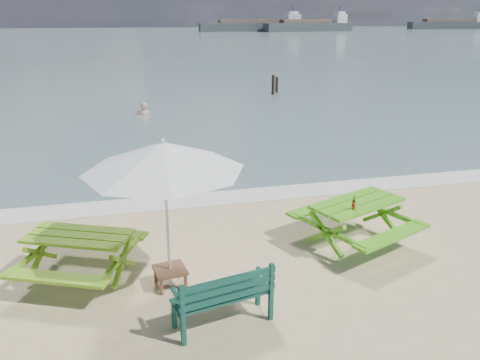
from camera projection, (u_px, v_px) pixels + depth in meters
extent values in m
plane|color=slate|center=(132.00, 39.00, 84.78)|extent=(300.00, 300.00, 0.00)
cube|color=silver|center=(201.00, 199.00, 11.05)|extent=(22.00, 0.90, 0.01)
cube|color=#659A17|center=(78.00, 236.00, 7.53)|extent=(1.83, 1.37, 0.05)
cube|color=#659A17|center=(102.00, 232.00, 8.35)|extent=(1.64, 0.93, 0.05)
cube|color=#659A17|center=(55.00, 278.00, 6.91)|extent=(1.64, 0.93, 0.05)
cube|color=#659A17|center=(81.00, 259.00, 7.67)|extent=(1.80, 1.47, 0.70)
cube|color=#499E17|center=(357.00, 203.00, 8.69)|extent=(1.97, 1.45, 0.06)
cube|color=#499E17|center=(324.00, 206.00, 9.44)|extent=(1.77, 0.97, 0.06)
cube|color=#499E17|center=(393.00, 236.00, 8.16)|extent=(1.77, 0.97, 0.06)
cube|color=#499E17|center=(355.00, 225.00, 8.84)|extent=(1.93, 1.56, 0.76)
cube|color=#0D382F|center=(222.00, 296.00, 6.50)|extent=(1.46, 0.70, 0.04)
cube|color=#0D382F|center=(229.00, 289.00, 6.23)|extent=(1.38, 0.33, 0.36)
cube|color=#0D382F|center=(222.00, 309.00, 6.57)|extent=(1.37, 0.74, 0.44)
cube|color=brown|center=(170.00, 270.00, 7.45)|extent=(0.56, 0.56, 0.05)
cube|color=brown|center=(170.00, 278.00, 7.51)|extent=(0.49, 0.49, 0.27)
cylinder|color=silver|center=(167.00, 220.00, 7.16)|extent=(0.05, 0.05, 2.32)
cone|color=silver|center=(163.00, 156.00, 6.82)|extent=(2.79, 2.79, 0.44)
cylinder|color=#965315|center=(354.00, 205.00, 8.32)|extent=(0.06, 0.06, 0.15)
cylinder|color=#965315|center=(354.00, 198.00, 8.27)|extent=(0.03, 0.03, 0.07)
cylinder|color=#A4121D|center=(354.00, 205.00, 8.32)|extent=(0.06, 0.06, 0.06)
imported|color=tan|center=(144.00, 121.00, 20.57)|extent=(0.65, 0.45, 1.72)
cylinder|color=black|center=(273.00, 87.00, 25.52)|extent=(0.17, 0.17, 1.26)
cylinder|color=black|center=(277.00, 87.00, 26.19)|extent=(0.16, 0.16, 1.07)
cube|color=#363C40|center=(309.00, 27.00, 122.37)|extent=(24.38, 6.44, 2.20)
cube|color=silver|center=(340.00, 18.00, 124.49)|extent=(3.18, 3.28, 2.20)
cube|color=#363C40|center=(449.00, 26.00, 143.26)|extent=(25.30, 7.08, 2.20)
cube|color=silver|center=(479.00, 18.00, 143.50)|extent=(3.35, 3.35, 2.20)
cube|color=#363C40|center=(253.00, 27.00, 122.62)|extent=(28.59, 4.59, 2.20)
cube|color=silver|center=(293.00, 18.00, 124.05)|extent=(3.48, 3.07, 2.20)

